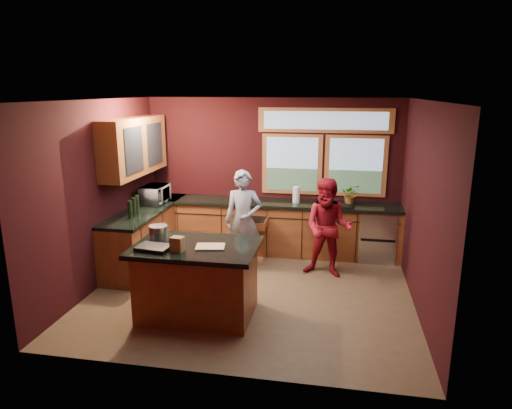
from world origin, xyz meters
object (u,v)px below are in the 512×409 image
(person_red, at_px, (328,228))
(island, at_px, (197,280))
(stock_pot, at_px, (159,232))
(cutting_board, at_px, (210,247))
(person_grey, at_px, (243,220))

(person_red, bearing_deg, island, -124.41)
(island, bearing_deg, stock_pot, 164.74)
(cutting_board, relative_size, stock_pot, 1.46)
(island, distance_m, person_red, 2.28)
(person_red, relative_size, cutting_board, 4.40)
(cutting_board, xyz_separation_m, stock_pot, (-0.75, 0.20, 0.08))
(person_grey, relative_size, person_red, 1.05)
(island, height_order, cutting_board, cutting_board)
(person_grey, xyz_separation_m, stock_pot, (-0.80, -1.51, 0.23))
(person_grey, xyz_separation_m, cutting_board, (-0.05, -1.71, 0.15))
(island, height_order, person_grey, person_grey)
(island, relative_size, person_red, 1.01)
(island, relative_size, stock_pot, 6.46)
(island, bearing_deg, person_grey, 81.30)
(island, bearing_deg, person_red, 45.12)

